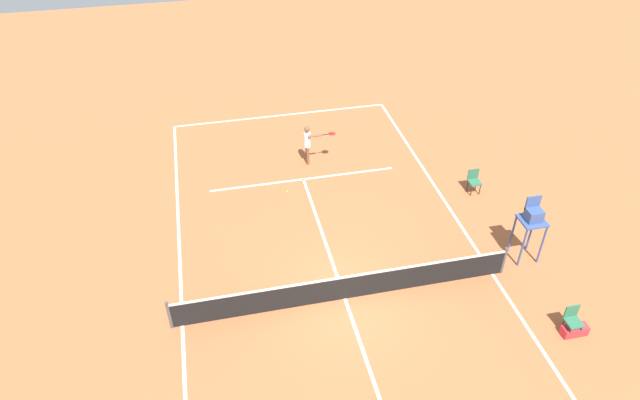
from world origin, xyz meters
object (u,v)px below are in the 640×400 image
object	(u,v)px
player_serving	(308,141)
courtside_chair_mid	(474,180)
umpire_chair	(532,220)
tennis_ball	(287,191)
equipment_bag	(574,330)
courtside_chair_near	(573,319)

from	to	relation	value
player_serving	courtside_chair_mid	bearing A→B (deg)	58.86
umpire_chair	tennis_ball	bearing A→B (deg)	-36.84
umpire_chair	courtside_chair_mid	size ratio (longest dim) A/B	2.54
tennis_ball	equipment_bag	xyz separation A→B (m)	(-6.96, 8.70, 0.12)
tennis_ball	equipment_bag	size ratio (longest dim) A/B	0.09
tennis_ball	umpire_chair	bearing A→B (deg)	143.16
player_serving	equipment_bag	distance (m)	12.03
equipment_bag	tennis_ball	bearing A→B (deg)	-51.34
tennis_ball	courtside_chair_mid	size ratio (longest dim) A/B	0.07
umpire_chair	courtside_chair_mid	bearing A→B (deg)	-89.02
tennis_ball	player_serving	bearing A→B (deg)	-123.85
tennis_ball	equipment_bag	bearing A→B (deg)	128.66
player_serving	courtside_chair_mid	world-z (taller)	player_serving
player_serving	tennis_ball	size ratio (longest dim) A/B	25.69
tennis_ball	courtside_chair_near	distance (m)	11.00
tennis_ball	umpire_chair	xyz separation A→B (m)	(-7.12, 5.33, 1.57)
tennis_ball	courtside_chair_near	size ratio (longest dim) A/B	0.07
player_serving	equipment_bag	world-z (taller)	player_serving
courtside_chair_mid	tennis_ball	bearing A→B (deg)	-12.06
courtside_chair_near	courtside_chair_mid	bearing A→B (deg)	-91.57
player_serving	umpire_chair	xyz separation A→B (m)	(-5.88, 7.18, 0.56)
player_serving	equipment_bag	bearing A→B (deg)	27.30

